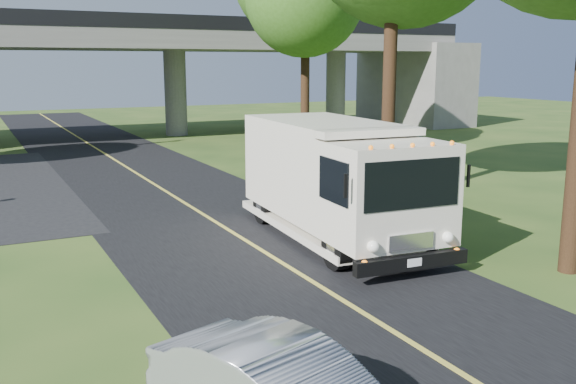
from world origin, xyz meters
TOP-DOWN VIEW (x-y plane):
  - ground at (0.00, 0.00)m, footprint 120.00×120.00m
  - road at (0.00, 10.00)m, footprint 7.00×90.00m
  - lane_line at (0.00, 10.00)m, footprint 0.12×90.00m
  - overpass at (0.00, 32.00)m, footprint 54.00×10.00m
  - step_van at (2.20, 5.67)m, footprint 3.22×7.56m

SIDE VIEW (x-z plane):
  - ground at x=0.00m, z-range 0.00..0.00m
  - road at x=0.00m, z-range 0.00..0.02m
  - lane_line at x=0.00m, z-range 0.03..0.03m
  - step_van at x=2.20m, z-range 0.13..3.24m
  - overpass at x=0.00m, z-range 0.91..8.21m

